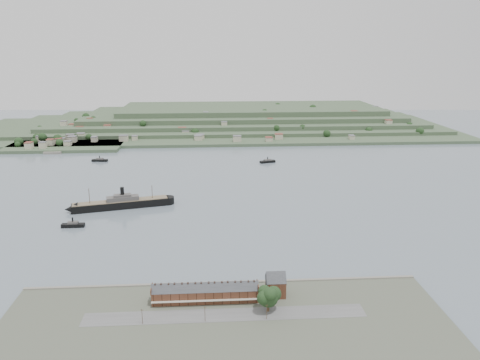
{
  "coord_description": "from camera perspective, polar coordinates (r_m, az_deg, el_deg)",
  "views": [
    {
      "loc": [
        -6.0,
        -386.69,
        130.32
      ],
      "look_at": [
        21.07,
        30.0,
        11.01
      ],
      "focal_mm": 35.0,
      "sensor_mm": 36.0,
      "label": 1
    }
  ],
  "objects": [
    {
      "name": "steamship",
      "position": [
        403.94,
        -14.61,
        -2.82
      ],
      "size": [
        88.39,
        29.66,
        21.48
      ],
      "color": "black",
      "rests_on": "ground"
    },
    {
      "name": "ground",
      "position": [
        408.1,
        -2.68,
        -2.69
      ],
      "size": [
        1400.0,
        1400.0,
        0.0
      ],
      "primitive_type": "plane",
      "color": "slate",
      "rests_on": "ground"
    },
    {
      "name": "terrace_row",
      "position": [
        251.15,
        -4.27,
        -13.55
      ],
      "size": [
        55.6,
        9.8,
        11.07
      ],
      "color": "#4E2C1B",
      "rests_on": "ground"
    },
    {
      "name": "ferry_west",
      "position": [
        575.5,
        -16.72,
        2.34
      ],
      "size": [
        18.84,
        7.06,
        6.9
      ],
      "color": "black",
      "rests_on": "ground"
    },
    {
      "name": "near_shore",
      "position": [
        238.18,
        -1.75,
        -16.94
      ],
      "size": [
        220.0,
        80.0,
        2.6
      ],
      "color": "#4C5142",
      "rests_on": "ground"
    },
    {
      "name": "ferry_east",
      "position": [
        546.23,
        3.38,
        2.29
      ],
      "size": [
        19.04,
        10.26,
        6.88
      ],
      "color": "black",
      "rests_on": "ground"
    },
    {
      "name": "tugboat",
      "position": [
        373.35,
        -19.69,
        -5.16
      ],
      "size": [
        16.94,
        4.72,
        7.6
      ],
      "color": "black",
      "rests_on": "ground"
    },
    {
      "name": "fig_tree",
      "position": [
        240.26,
        3.55,
        -13.97
      ],
      "size": [
        12.65,
        10.95,
        14.12
      ],
      "color": "#473320",
      "rests_on": "ground"
    },
    {
      "name": "far_peninsula",
      "position": [
        789.46,
        -1.22,
        7.31
      ],
      "size": [
        760.0,
        309.0,
        30.0
      ],
      "color": "#3B5438",
      "rests_on": "ground"
    },
    {
      "name": "gabled_building",
      "position": [
        256.18,
        4.36,
        -12.58
      ],
      "size": [
        10.4,
        10.18,
        14.09
      ],
      "color": "#4E2C1B",
      "rests_on": "ground"
    }
  ]
}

